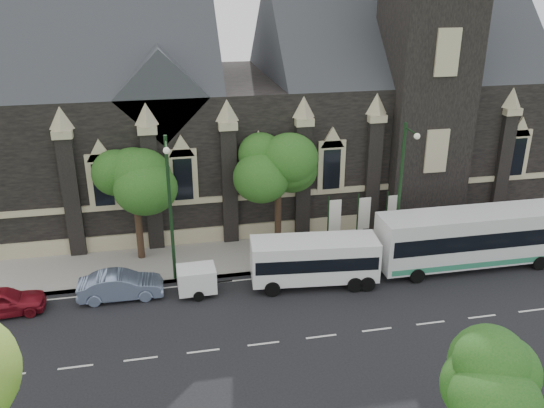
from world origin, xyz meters
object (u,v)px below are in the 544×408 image
object	(u,v)px
tree_walk_right	(281,164)
banner_flag_right	(390,214)
street_lamp_near	(402,186)
street_lamp_mid	(170,203)
tree_park_east	(492,371)
sedan	(121,285)
car_far_red	(1,302)
shuttle_bus	(315,259)
banner_flag_left	(332,219)
box_trailer	(197,279)
tour_coach	(477,237)
tree_walk_left	(137,174)
banner_flag_center	(362,217)

from	to	relation	value
tree_walk_right	banner_flag_right	size ratio (longest dim) A/B	1.95
street_lamp_near	street_lamp_mid	bearing A→B (deg)	180.00
tree_park_east	sedan	distance (m)	20.58
street_lamp_near	car_far_red	bearing A→B (deg)	-176.06
sedan	shuttle_bus	bearing A→B (deg)	-92.84
banner_flag_left	banner_flag_right	xyz separation A→B (m)	(4.00, 0.00, 0.00)
tree_walk_right	box_trailer	world-z (taller)	tree_walk_right
street_lamp_near	box_trailer	bearing A→B (deg)	-172.86
banner_flag_right	street_lamp_near	bearing A→B (deg)	-98.56
car_far_red	tour_coach	bearing A→B (deg)	-94.77
tree_walk_right	banner_flag_right	bearing A→B (deg)	-13.60
banner_flag_left	tour_coach	bearing A→B (deg)	-23.52
banner_flag_right	tree_walk_right	bearing A→B (deg)	166.40
street_lamp_near	car_far_red	world-z (taller)	street_lamp_near
sedan	street_lamp_mid	bearing A→B (deg)	-68.79
tree_walk_left	street_lamp_mid	bearing A→B (deg)	-63.53
banner_flag_center	street_lamp_mid	bearing A→B (deg)	-171.18
box_trailer	car_far_red	size ratio (longest dim) A/B	0.70
street_lamp_mid	shuttle_bus	bearing A→B (deg)	-12.81
tree_walk_right	box_trailer	size ratio (longest dim) A/B	2.49
tree_walk_right	shuttle_bus	xyz separation A→B (m)	(0.86, -5.45, -4.17)
tree_park_east	sedan	xyz separation A→B (m)	(-13.27, 15.26, -3.84)
tree_walk_left	street_lamp_near	bearing A→B (deg)	-12.87
tree_park_east	box_trailer	size ratio (longest dim) A/B	2.00
banner_flag_center	street_lamp_near	bearing A→B (deg)	-48.07
tour_coach	car_far_red	bearing A→B (deg)	-179.95
banner_flag_left	banner_flag_right	world-z (taller)	same
car_far_red	box_trailer	bearing A→B (deg)	-94.62
street_lamp_mid	banner_flag_right	bearing A→B (deg)	7.60
street_lamp_mid	sedan	size ratio (longest dim) A/B	1.91
tree_park_east	tree_walk_left	bearing A→B (deg)	120.87
tree_walk_right	tour_coach	size ratio (longest dim) A/B	0.62
tree_park_east	street_lamp_mid	size ratio (longest dim) A/B	0.70
banner_flag_right	car_far_red	size ratio (longest dim) A/B	0.89
tree_walk_left	tree_walk_right	bearing A→B (deg)	0.06
tree_walk_left	street_lamp_mid	xyz separation A→B (m)	(1.80, -3.61, -0.62)
car_far_red	street_lamp_near	bearing A→B (deg)	-90.67
tree_walk_right	box_trailer	xyz separation A→B (m)	(-6.05, -5.23, -4.87)
sedan	car_far_red	world-z (taller)	sedan
tour_coach	banner_flag_center	bearing A→B (deg)	150.31
banner_flag_center	tree_park_east	bearing A→B (deg)	-96.57
tree_park_east	car_far_red	world-z (taller)	tree_park_east
street_lamp_near	tree_walk_left	bearing A→B (deg)	167.13
box_trailer	tree_park_east	bearing A→B (deg)	-60.07
sedan	tree_walk_left	bearing A→B (deg)	-14.56
tree_park_east	banner_flag_left	distance (m)	18.46
banner_flag_right	box_trailer	distance (m)	13.66
shuttle_bus	car_far_red	xyz separation A→B (m)	(-17.39, 0.23, -0.88)
tree_walk_right	box_trailer	bearing A→B (deg)	-139.16
tour_coach	car_far_red	distance (m)	27.87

